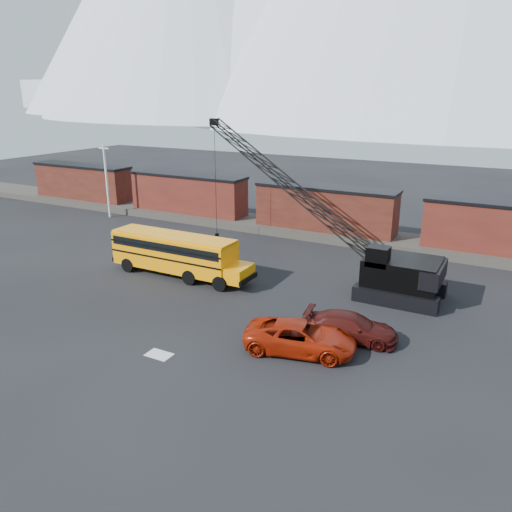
{
  "coord_description": "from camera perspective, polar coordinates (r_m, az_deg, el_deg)",
  "views": [
    {
      "loc": [
        16.19,
        -22.38,
        13.33
      ],
      "look_at": [
        1.4,
        5.29,
        3.0
      ],
      "focal_mm": 35.0,
      "sensor_mm": 36.0,
      "label": 1
    }
  ],
  "objects": [
    {
      "name": "gravel_berm",
      "position": [
        48.99,
        7.8,
        2.68
      ],
      "size": [
        120.0,
        5.0,
        0.7
      ],
      "primitive_type": "cube",
      "color": "#464039",
      "rests_on": "ground"
    },
    {
      "name": "boxcar_west_far",
      "position": [
        66.36,
        -19.17,
        8.06
      ],
      "size": [
        13.7,
        3.1,
        4.17
      ],
      "color": "#592219",
      "rests_on": "gravel_berm"
    },
    {
      "name": "boxcar_east_near",
      "position": [
        45.62,
        27.1,
        2.8
      ],
      "size": [
        13.7,
        3.1,
        4.17
      ],
      "color": "#4A1815",
      "rests_on": "gravel_berm"
    },
    {
      "name": "school_bus",
      "position": [
        38.02,
        -8.97,
        0.33
      ],
      "size": [
        11.65,
        2.65,
        3.19
      ],
      "color": "orange",
      "rests_on": "ground"
    },
    {
      "name": "maroon_suv",
      "position": [
        28.83,
        10.79,
        -7.97
      ],
      "size": [
        5.5,
        2.84,
        1.52
      ],
      "primitive_type": "imported",
      "rotation": [
        0.0,
        0.0,
        1.71
      ],
      "color": "#3E0D0B",
      "rests_on": "ground"
    },
    {
      "name": "boxcar_west_near",
      "position": [
        55.83,
        -7.75,
        7.14
      ],
      "size": [
        13.7,
        3.1,
        4.17
      ],
      "color": "#4A1815",
      "rests_on": "gravel_berm"
    },
    {
      "name": "snow_patch",
      "position": [
        27.59,
        -11.01,
        -11.01
      ],
      "size": [
        1.4,
        0.9,
        0.02
      ],
      "primitive_type": "cube",
      "color": "silver",
      "rests_on": "ground"
    },
    {
      "name": "boxcar_mid",
      "position": [
        48.41,
        7.92,
        5.44
      ],
      "size": [
        13.7,
        3.1,
        4.17
      ],
      "color": "#592219",
      "rests_on": "gravel_berm"
    },
    {
      "name": "crawler_crane",
      "position": [
        39.47,
        3.66,
        8.21
      ],
      "size": [
        21.82,
        8.66,
        11.33
      ],
      "color": "black",
      "rests_on": "ground"
    },
    {
      "name": "red_pickup",
      "position": [
        27.18,
        5.09,
        -9.23
      ],
      "size": [
        6.46,
        4.05,
        1.66
      ],
      "primitive_type": "imported",
      "rotation": [
        0.0,
        0.0,
        1.8
      ],
      "color": "#A11D07",
      "rests_on": "ground"
    },
    {
      "name": "ground",
      "position": [
        30.67,
        -7.05,
        -7.69
      ],
      "size": [
        160.0,
        160.0,
        0.0
      ],
      "primitive_type": "plane",
      "color": "black",
      "rests_on": "ground"
    },
    {
      "name": "utility_pole",
      "position": [
        57.71,
        -16.7,
        8.31
      ],
      "size": [
        1.4,
        0.24,
        8.0
      ],
      "color": "silver",
      "rests_on": "ground"
    }
  ]
}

